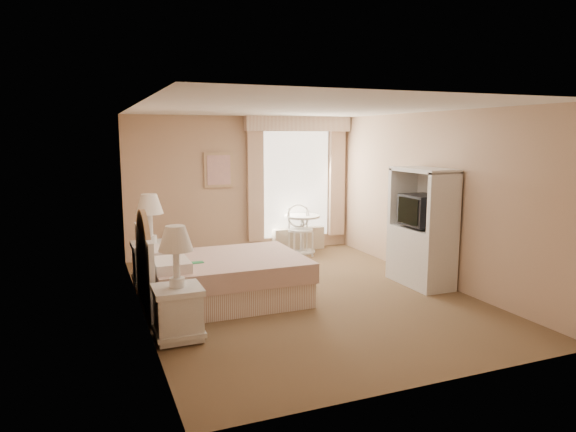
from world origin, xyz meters
name	(u,v)px	position (x,y,z in m)	size (l,w,h in m)	color
room	(303,204)	(0.00, 0.00, 1.25)	(4.21, 5.51, 2.51)	brown
window	(298,179)	(1.05, 2.65, 1.34)	(2.05, 0.22, 2.51)	white
framed_art	(219,170)	(-0.45, 2.71, 1.55)	(0.52, 0.04, 0.62)	tan
bed	(218,277)	(-1.13, 0.17, 0.33)	(2.06, 1.54, 1.36)	tan
nightstand_near	(178,298)	(-1.84, -0.93, 0.46)	(0.50, 0.50, 1.22)	silver
nightstand_far	(151,252)	(-1.84, 1.24, 0.50)	(0.54, 0.54, 1.31)	silver
round_table	(302,228)	(1.03, 2.40, 0.46)	(0.66, 0.66, 0.70)	silver
cafe_chair	(300,226)	(0.92, 2.25, 0.53)	(0.48, 0.48, 0.92)	silver
armoire	(422,237)	(1.81, -0.15, 0.70)	(0.51, 1.02, 1.70)	silver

